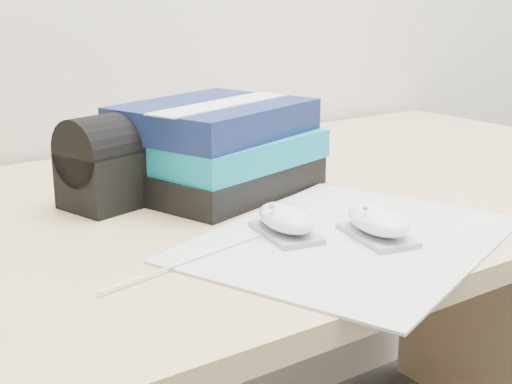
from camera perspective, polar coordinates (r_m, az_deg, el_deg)
desk at (r=1.22m, az=-2.13°, el=-10.14°), size 1.60×0.80×0.73m
mousepad at (r=0.89m, az=7.58°, el=-3.74°), size 0.49×0.44×0.00m
mouse_rear at (r=0.89m, az=2.42°, el=-2.28°), size 0.08×0.11×0.04m
mouse_front at (r=0.89m, az=9.70°, el=-2.43°), size 0.08×0.12×0.05m
usb_cable at (r=0.81m, az=-5.48°, el=-5.53°), size 0.24×0.05×0.00m
book_stack at (r=1.09m, az=-3.08°, el=3.58°), size 0.33×0.29×0.14m
pouch at (r=1.03m, az=-11.34°, el=2.48°), size 0.16×0.13×0.13m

